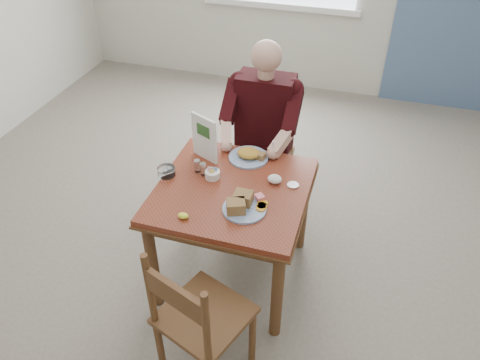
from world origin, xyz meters
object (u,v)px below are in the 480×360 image
(chair_near, at_px, (199,320))
(diner, at_px, (262,122))
(far_plate, at_px, (249,155))
(chair_far, at_px, (264,154))
(table, at_px, (232,202))
(near_plate, at_px, (243,205))

(chair_near, xyz_separation_m, diner, (-0.06, 1.47, 0.33))
(far_plate, bearing_deg, diner, 92.06)
(chair_far, relative_size, far_plate, 3.04)
(chair_far, bearing_deg, table, -90.00)
(table, relative_size, near_plate, 3.00)
(diner, relative_size, near_plate, 4.51)
(chair_far, bearing_deg, far_plate, -88.33)
(table, xyz_separation_m, chair_near, (0.06, -0.76, -0.16))
(diner, bearing_deg, chair_near, -87.69)
(diner, relative_size, far_plate, 4.43)
(table, bearing_deg, chair_near, -85.55)
(table, bearing_deg, near_plate, -55.34)
(table, distance_m, chair_far, 0.81)
(chair_near, height_order, diner, diner)
(near_plate, bearing_deg, table, 124.66)
(far_plate, bearing_deg, chair_near, -87.60)
(table, xyz_separation_m, near_plate, (0.12, -0.17, 0.14))
(table, relative_size, chair_near, 0.97)
(chair_near, bearing_deg, table, 94.45)
(chair_near, height_order, near_plate, chair_near)
(table, height_order, diner, diner)
(chair_far, relative_size, near_plate, 3.09)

